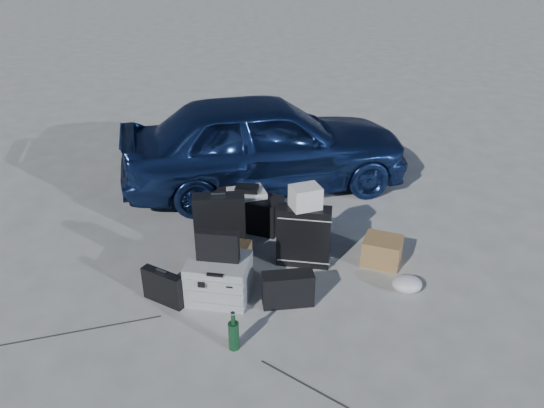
% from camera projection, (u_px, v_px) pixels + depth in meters
% --- Properties ---
extents(ground, '(60.00, 60.00, 0.00)m').
position_uv_depth(ground, '(238.00, 301.00, 4.80)').
color(ground, '#A9A9A5').
rests_on(ground, ground).
extents(car, '(3.82, 2.31, 1.22)m').
position_uv_depth(car, '(265.00, 142.00, 6.65)').
color(car, navy).
rests_on(car, ground).
extents(pelican_case, '(0.59, 0.51, 0.39)m').
position_uv_depth(pelican_case, '(219.00, 278.00, 4.77)').
color(pelican_case, gray).
rests_on(pelican_case, ground).
extents(laptop_bag, '(0.39, 0.14, 0.28)m').
position_uv_depth(laptop_bag, '(218.00, 246.00, 4.62)').
color(laptop_bag, black).
rests_on(laptop_bag, pelican_case).
extents(briefcase, '(0.41, 0.28, 0.32)m').
position_uv_depth(briefcase, '(163.00, 287.00, 4.71)').
color(briefcase, black).
rests_on(briefcase, ground).
extents(suitcase_left, '(0.53, 0.25, 0.67)m').
position_uv_depth(suitcase_left, '(220.00, 225.00, 5.35)').
color(suitcase_left, black).
rests_on(suitcase_left, ground).
extents(suitcase_right, '(0.54, 0.25, 0.62)m').
position_uv_depth(suitcase_right, '(304.00, 236.00, 5.20)').
color(suitcase_right, black).
rests_on(suitcase_right, ground).
extents(white_carton, '(0.33, 0.30, 0.22)m').
position_uv_depth(white_carton, '(305.00, 197.00, 5.02)').
color(white_carton, silver).
rests_on(white_carton, suitcase_right).
extents(duffel_bag, '(0.83, 0.57, 0.38)m').
position_uv_depth(duffel_bag, '(247.00, 211.00, 5.91)').
color(duffel_bag, black).
rests_on(duffel_bag, ground).
extents(flat_box_white, '(0.46, 0.40, 0.07)m').
position_uv_depth(flat_box_white, '(247.00, 193.00, 5.80)').
color(flat_box_white, silver).
rests_on(flat_box_white, duffel_bag).
extents(flat_box_black, '(0.26, 0.20, 0.05)m').
position_uv_depth(flat_box_black, '(247.00, 189.00, 5.76)').
color(flat_box_black, black).
rests_on(flat_box_black, flat_box_white).
extents(kraft_bag, '(0.30, 0.21, 0.36)m').
position_uv_depth(kraft_bag, '(237.00, 258.00, 5.09)').
color(kraft_bag, '#9C8043').
rests_on(kraft_bag, ground).
extents(cardboard_box, '(0.45, 0.42, 0.27)m').
position_uv_depth(cardboard_box, '(382.00, 251.00, 5.29)').
color(cardboard_box, olive).
rests_on(cardboard_box, ground).
extents(plastic_bag, '(0.28, 0.24, 0.15)m').
position_uv_depth(plastic_bag, '(407.00, 284.00, 4.90)').
color(plastic_bag, silver).
rests_on(plastic_bag, ground).
extents(messenger_bag, '(0.48, 0.24, 0.32)m').
position_uv_depth(messenger_bag, '(288.00, 289.00, 4.69)').
color(messenger_bag, black).
rests_on(messenger_bag, ground).
extents(green_bottle, '(0.11, 0.11, 0.34)m').
position_uv_depth(green_bottle, '(234.00, 331.00, 4.18)').
color(green_bottle, '#0F331A').
rests_on(green_bottle, ground).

